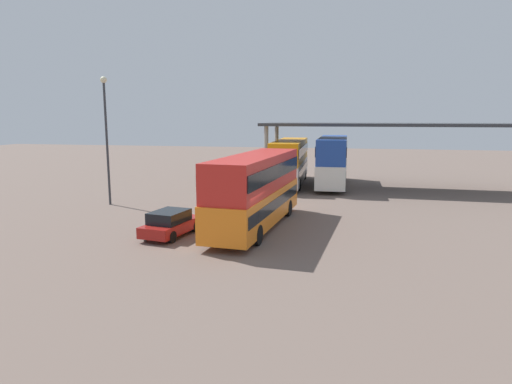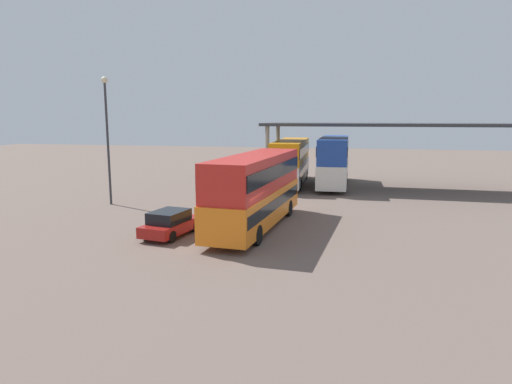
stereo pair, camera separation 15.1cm
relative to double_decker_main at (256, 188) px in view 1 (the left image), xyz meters
The scene contains 7 objects.
ground_plane 4.28m from the double_decker_main, 93.90° to the right, with size 140.00×140.00×0.00m, color #6F5D53.
double_decker_main is the anchor object (origin of this frame).
parked_hatchback 5.03m from the double_decker_main, 145.27° to the right, with size 2.24×3.96×1.35m.
double_decker_near_canopy 16.53m from the double_decker_main, 91.01° to the left, with size 2.85×11.64×4.02m.
double_decker_mid_row 16.78m from the double_decker_main, 77.77° to the left, with size 2.48×10.77×4.32m.
depot_canopy 18.03m from the double_decker_main, 60.67° to the left, with size 22.56×6.55×5.58m.
lamppost_tall 12.65m from the double_decker_main, 158.98° to the left, with size 0.44×0.44×8.79m.
Camera 1 is at (5.20, -20.18, 6.07)m, focal length 31.40 mm.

